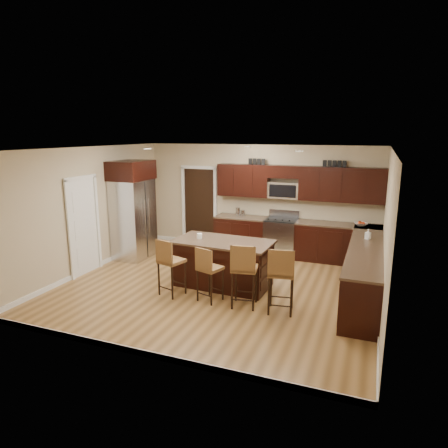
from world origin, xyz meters
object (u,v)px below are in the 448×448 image
at_px(range, 281,237).
at_px(stool_left, 169,261).
at_px(stool_mid, 208,268).
at_px(stool_extra, 281,273).
at_px(stool_right, 244,268).
at_px(refrigerator, 133,209).
at_px(island, 223,265).

xyz_separation_m(range, stool_left, (-1.36, -3.19, 0.21)).
distance_m(stool_mid, stool_extra, 1.33).
bearing_deg(stool_mid, stool_left, -162.36).
relative_size(stool_right, refrigerator, 0.49).
distance_m(range, island, 2.43).
bearing_deg(stool_extra, refrigerator, 147.07).
relative_size(range, stool_left, 1.02).
xyz_separation_m(range, stool_right, (0.10, -3.20, 0.25)).
bearing_deg(stool_mid, refrigerator, 164.15).
distance_m(island, refrigerator, 2.94).
bearing_deg(island, range, 77.76).
distance_m(range, stool_extra, 3.29).
bearing_deg(island, stool_left, -128.48).
bearing_deg(stool_mid, island, 110.21).
relative_size(stool_left, stool_extra, 0.95).
relative_size(island, stool_left, 1.81).
distance_m(stool_left, stool_right, 1.46).
height_order(stool_left, stool_extra, stool_extra).
bearing_deg(refrigerator, stool_mid, -33.17).
xyz_separation_m(stool_left, refrigerator, (-1.94, 1.78, 0.52)).
relative_size(range, stool_mid, 1.09).
bearing_deg(stool_left, refrigerator, 154.14).
relative_size(stool_left, stool_right, 0.95).
bearing_deg(stool_right, range, 82.60).
bearing_deg(island, refrigerator, 163.32).
xyz_separation_m(range, stool_mid, (-0.58, -3.19, 0.16)).
bearing_deg(refrigerator, range, 23.18).
bearing_deg(range, stool_right, -88.29).
bearing_deg(stool_extra, range, 94.01).
relative_size(refrigerator, stool_extra, 2.04).
relative_size(range, refrigerator, 0.47).
relative_size(stool_right, stool_extra, 1.00).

